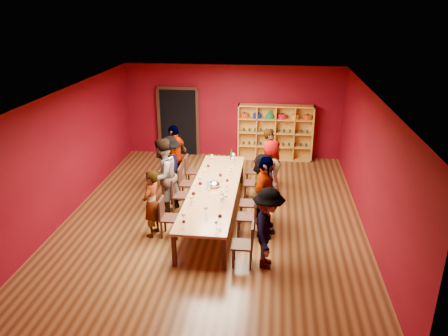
{
  "coord_description": "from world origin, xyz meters",
  "views": [
    {
      "loc": [
        1.33,
        -9.36,
        4.92
      ],
      "look_at": [
        0.2,
        0.3,
        1.15
      ],
      "focal_mm": 35.0,
      "sensor_mm": 36.0,
      "label": 1
    }
  ],
  "objects_px": {
    "chair_person_right_1": "(250,214)",
    "chair_person_right_2": "(252,201)",
    "person_right_2": "(263,188)",
    "person_right_0": "(268,228)",
    "person_left_2": "(163,176)",
    "person_left_3": "(170,168)",
    "person_right_3": "(271,171)",
    "chair_person_right_4": "(256,169)",
    "tasting_table": "(214,190)",
    "person_right_1": "(265,197)",
    "person_left_1": "(151,203)",
    "wine_bottle": "(232,156)",
    "chair_person_left_3": "(184,181)",
    "person_left_4": "(175,156)",
    "spittoon_bowl": "(214,184)",
    "chair_person_right_0": "(247,242)",
    "shelving_unit": "(275,130)",
    "chair_person_left_4": "(190,169)",
    "chair_person_left_1": "(167,215)",
    "chair_person_left_2": "(178,193)",
    "chair_person_right_3": "(255,181)",
    "person_right_4": "(270,158)"
  },
  "relations": [
    {
      "from": "chair_person_right_1",
      "to": "chair_person_right_2",
      "type": "distance_m",
      "value": 0.69
    },
    {
      "from": "person_right_2",
      "to": "person_right_0",
      "type": "bearing_deg",
      "value": 175.46
    },
    {
      "from": "person_left_2",
      "to": "person_left_3",
      "type": "xyz_separation_m",
      "value": [
        0.01,
        0.73,
        -0.08
      ]
    },
    {
      "from": "person_left_3",
      "to": "person_right_3",
      "type": "xyz_separation_m",
      "value": [
        2.6,
        0.23,
        -0.04
      ]
    },
    {
      "from": "chair_person_right_2",
      "to": "person_right_3",
      "type": "xyz_separation_m",
      "value": [
        0.41,
        1.22,
        0.31
      ]
    },
    {
      "from": "person_left_2",
      "to": "chair_person_right_4",
      "type": "distance_m",
      "value": 2.87
    },
    {
      "from": "tasting_table",
      "to": "person_right_1",
      "type": "distance_m",
      "value": 1.45
    },
    {
      "from": "person_left_1",
      "to": "tasting_table",
      "type": "bearing_deg",
      "value": 141.28
    },
    {
      "from": "person_right_1",
      "to": "person_left_2",
      "type": "bearing_deg",
      "value": 87.33
    },
    {
      "from": "person_right_1",
      "to": "wine_bottle",
      "type": "relative_size",
      "value": 6.06
    },
    {
      "from": "person_left_2",
      "to": "chair_person_left_3",
      "type": "bearing_deg",
      "value": 177.39
    },
    {
      "from": "person_left_4",
      "to": "spittoon_bowl",
      "type": "height_order",
      "value": "person_left_4"
    },
    {
      "from": "person_left_3",
      "to": "person_right_0",
      "type": "bearing_deg",
      "value": 27.4
    },
    {
      "from": "person_left_2",
      "to": "chair_person_right_0",
      "type": "xyz_separation_m",
      "value": [
        2.19,
        -2.13,
        -0.43
      ]
    },
    {
      "from": "shelving_unit",
      "to": "person_left_1",
      "type": "distance_m",
      "value": 5.96
    },
    {
      "from": "chair_person_left_4",
      "to": "person_left_4",
      "type": "xyz_separation_m",
      "value": [
        -0.42,
        -0.0,
        0.38
      ]
    },
    {
      "from": "chair_person_left_1",
      "to": "wine_bottle",
      "type": "relative_size",
      "value": 2.92
    },
    {
      "from": "person_left_3",
      "to": "chair_person_left_4",
      "type": "relative_size",
      "value": 1.9
    },
    {
      "from": "person_right_1",
      "to": "wine_bottle",
      "type": "xyz_separation_m",
      "value": [
        -0.99,
        2.76,
        -0.06
      ]
    },
    {
      "from": "chair_person_left_2",
      "to": "chair_person_right_3",
      "type": "height_order",
      "value": "same"
    },
    {
      "from": "chair_person_left_4",
      "to": "person_right_2",
      "type": "bearing_deg",
      "value": -41.69
    },
    {
      "from": "chair_person_right_4",
      "to": "chair_person_left_1",
      "type": "bearing_deg",
      "value": -121.29
    },
    {
      "from": "chair_person_left_1",
      "to": "person_right_0",
      "type": "xyz_separation_m",
      "value": [
        2.22,
        -0.93,
        0.33
      ]
    },
    {
      "from": "person_left_4",
      "to": "person_right_0",
      "type": "xyz_separation_m",
      "value": [
        2.64,
        -3.71,
        -0.05
      ]
    },
    {
      "from": "person_left_3",
      "to": "chair_person_right_3",
      "type": "xyz_separation_m",
      "value": [
        2.19,
        0.23,
        -0.35
      ]
    },
    {
      "from": "chair_person_left_3",
      "to": "chair_person_right_4",
      "type": "bearing_deg",
      "value": 30.37
    },
    {
      "from": "person_left_4",
      "to": "shelving_unit",
      "type": "bearing_deg",
      "value": 153.21
    },
    {
      "from": "chair_person_left_1",
      "to": "person_right_2",
      "type": "bearing_deg",
      "value": 24.45
    },
    {
      "from": "shelving_unit",
      "to": "chair_person_left_4",
      "type": "relative_size",
      "value": 2.7
    },
    {
      "from": "person_left_2",
      "to": "chair_person_right_1",
      "type": "xyz_separation_m",
      "value": [
        2.19,
        -0.94,
        -0.43
      ]
    },
    {
      "from": "person_right_0",
      "to": "person_right_2",
      "type": "bearing_deg",
      "value": 8.03
    },
    {
      "from": "spittoon_bowl",
      "to": "person_right_1",
      "type": "bearing_deg",
      "value": -34.16
    },
    {
      "from": "chair_person_left_4",
      "to": "chair_person_right_0",
      "type": "distance_m",
      "value": 4.13
    },
    {
      "from": "person_left_4",
      "to": "chair_person_right_0",
      "type": "distance_m",
      "value": 4.35
    },
    {
      "from": "person_right_3",
      "to": "chair_person_right_0",
      "type": "bearing_deg",
      "value": 167.17
    },
    {
      "from": "chair_person_left_2",
      "to": "chair_person_left_3",
      "type": "bearing_deg",
      "value": 90.0
    },
    {
      "from": "shelving_unit",
      "to": "person_left_4",
      "type": "bearing_deg",
      "value": -136.78
    },
    {
      "from": "person_right_1",
      "to": "person_left_3",
      "type": "bearing_deg",
      "value": 74.13
    },
    {
      "from": "person_left_3",
      "to": "person_right_0",
      "type": "relative_size",
      "value": 1.03
    },
    {
      "from": "person_left_4",
      "to": "chair_person_right_0",
      "type": "relative_size",
      "value": 1.97
    },
    {
      "from": "tasting_table",
      "to": "shelving_unit",
      "type": "height_order",
      "value": "shelving_unit"
    },
    {
      "from": "person_right_4",
      "to": "person_left_2",
      "type": "bearing_deg",
      "value": 148.6
    },
    {
      "from": "chair_person_right_0",
      "to": "wine_bottle",
      "type": "bearing_deg",
      "value": 100.0
    },
    {
      "from": "person_right_2",
      "to": "wine_bottle",
      "type": "xyz_separation_m",
      "value": [
        -0.94,
        2.07,
        0.02
      ]
    },
    {
      "from": "person_left_1",
      "to": "person_right_0",
      "type": "height_order",
      "value": "person_right_0"
    },
    {
      "from": "chair_person_left_3",
      "to": "person_right_0",
      "type": "distance_m",
      "value": 3.63
    },
    {
      "from": "chair_person_left_1",
      "to": "person_right_4",
      "type": "distance_m",
      "value": 3.72
    },
    {
      "from": "chair_person_left_4",
      "to": "person_right_1",
      "type": "xyz_separation_m",
      "value": [
        2.12,
        -2.53,
        0.43
      ]
    },
    {
      "from": "chair_person_left_3",
      "to": "chair_person_right_1",
      "type": "xyz_separation_m",
      "value": [
        1.82,
        -1.67,
        0.0
      ]
    },
    {
      "from": "person_right_0",
      "to": "chair_person_right_4",
      "type": "xyz_separation_m",
      "value": [
        -0.4,
        3.92,
        -0.33
      ]
    }
  ]
}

